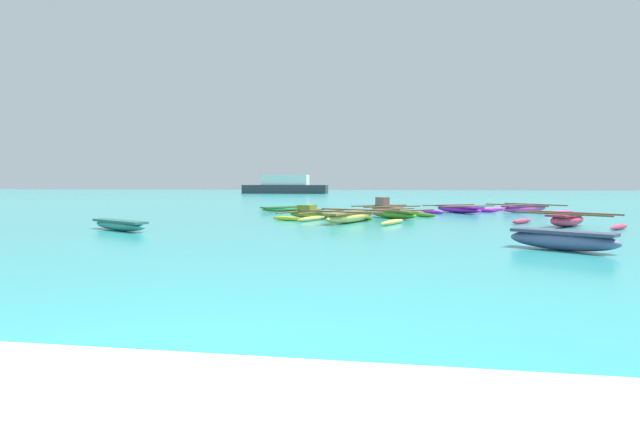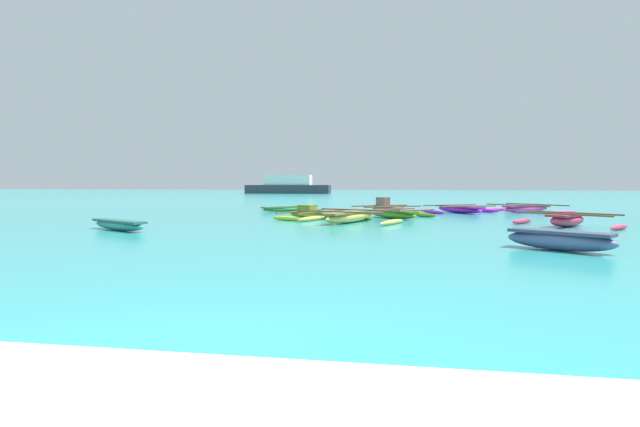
{
  "view_description": "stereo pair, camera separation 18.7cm",
  "coord_description": "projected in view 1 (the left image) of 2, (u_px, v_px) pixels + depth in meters",
  "views": [
    {
      "loc": [
        1.93,
        -3.21,
        1.66
      ],
      "look_at": [
        -1.76,
        19.69,
        0.25
      ],
      "focal_mm": 28.0,
      "sensor_mm": 36.0,
      "label": 1
    },
    {
      "loc": [
        2.12,
        -3.18,
        1.66
      ],
      "look_at": [
        -1.76,
        19.69,
        0.25
      ],
      "focal_mm": 28.0,
      "sensor_mm": 36.0,
      "label": 2
    }
  ],
  "objects": [
    {
      "name": "moored_boat_8",
      "position": [
        525.0,
        209.0,
        28.46
      ],
      "size": [
        4.99,
        5.05,
        0.47
      ],
      "rotation": [
        0.0,
        0.0,
        0.75
      ],
      "color": "#CA3CA2",
      "rests_on": "ground_plane"
    },
    {
      "name": "ground_plane",
      "position": [
        125.0,
        415.0,
        3.57
      ],
      "size": [
        240.0,
        240.0,
        0.0
      ],
      "color": "teal"
    },
    {
      "name": "moored_boat_4",
      "position": [
        458.0,
        209.0,
        28.0
      ],
      "size": [
        4.42,
        3.92,
        0.44
      ],
      "rotation": [
        0.0,
        0.0,
        -1.03
      ],
      "color": "#AE20D8",
      "rests_on": "ground_plane"
    },
    {
      "name": "moored_boat_6",
      "position": [
        567.0,
        220.0,
        19.16
      ],
      "size": [
        3.95,
        3.65,
        0.54
      ],
      "rotation": [
        0.0,
        0.0,
        0.88
      ],
      "color": "#E03858",
      "rests_on": "ground_plane"
    },
    {
      "name": "moored_boat_0",
      "position": [
        120.0,
        225.0,
        17.53
      ],
      "size": [
        2.96,
        2.0,
        0.36
      ],
      "rotation": [
        0.0,
        0.0,
        -0.52
      ],
      "color": "teal",
      "rests_on": "ground_plane"
    },
    {
      "name": "distant_ferry",
      "position": [
        285.0,
        186.0,
        81.19
      ],
      "size": [
        13.79,
        3.03,
        3.03
      ],
      "color": "#2D333D",
      "rests_on": "ground_plane"
    },
    {
      "name": "moored_boat_3",
      "position": [
        385.0,
        209.0,
        26.37
      ],
      "size": [
        4.2,
        3.78,
        0.92
      ],
      "rotation": [
        0.0,
        0.0,
        -0.98
      ],
      "color": "tan",
      "rests_on": "ground_plane"
    },
    {
      "name": "moored_boat_7",
      "position": [
        394.0,
        214.0,
        23.43
      ],
      "size": [
        4.16,
        4.12,
        0.43
      ],
      "rotation": [
        0.0,
        0.0,
        -0.8
      ],
      "color": "#529B22",
      "rests_on": "ground_plane"
    },
    {
      "name": "moored_boat_1",
      "position": [
        350.0,
        217.0,
        21.04
      ],
      "size": [
        4.58,
        3.88,
        0.53
      ],
      "rotation": [
        0.0,
        0.0,
        1.19
      ],
      "color": "#D5B754",
      "rests_on": "ground_plane"
    },
    {
      "name": "moored_boat_2",
      "position": [
        289.0,
        208.0,
        29.85
      ],
      "size": [
        3.19,
        3.57,
        0.29
      ],
      "rotation": [
        0.0,
        0.0,
        0.86
      ],
      "color": "green",
      "rests_on": "ground_plane"
    },
    {
      "name": "moored_boat_9",
      "position": [
        312.0,
        214.0,
        23.85
      ],
      "size": [
        3.17,
        4.61,
        0.62
      ],
      "rotation": [
        0.0,
        0.0,
        -0.4
      ],
      "color": "#B1C725",
      "rests_on": "ground_plane"
    },
    {
      "name": "moored_boat_5",
      "position": [
        562.0,
        239.0,
        12.35
      ],
      "size": [
        2.49,
        2.04,
        0.49
      ],
      "rotation": [
        0.0,
        0.0,
        -0.62
      ],
      "color": "slate",
      "rests_on": "ground_plane"
    }
  ]
}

